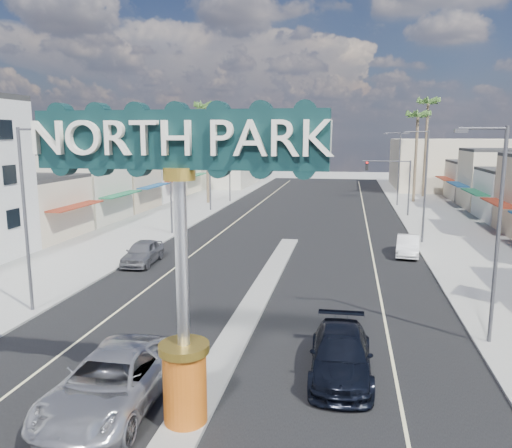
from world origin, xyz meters
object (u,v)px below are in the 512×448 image
at_px(gateway_sign, 181,233).
at_px(suv_left, 112,382).
at_px(streetlight_r_mid, 423,181).
at_px(palm_right_far, 428,107).
at_px(traffic_signal_left, 225,174).
at_px(suv_right, 341,355).
at_px(streetlight_l_near, 28,211).
at_px(palm_right_mid, 418,119).
at_px(streetlight_l_far, 231,163).
at_px(streetlight_r_far, 398,165).
at_px(streetlight_l_mid, 172,177).
at_px(car_parked_right, 408,246).
at_px(palm_left_far, 207,112).
at_px(streetlight_r_near, 495,225).
at_px(traffic_signal_right, 392,177).
at_px(car_parked_left, 143,252).

distance_m(gateway_sign, suv_left, 5.70).
bearing_deg(streetlight_r_mid, palm_right_far, 81.88).
height_order(traffic_signal_left, suv_right, traffic_signal_left).
bearing_deg(streetlight_l_near, palm_right_mid, 63.01).
relative_size(traffic_signal_left, suv_left, 0.93).
distance_m(streetlight_l_far, streetlight_r_far, 20.87).
xyz_separation_m(streetlight_l_mid, car_parked_right, (19.43, -4.33, -4.34)).
xyz_separation_m(streetlight_r_far, palm_left_far, (-23.43, -2.00, 6.43)).
bearing_deg(suv_left, palm_left_far, 101.85).
xyz_separation_m(gateway_sign, streetlight_r_near, (10.43, 8.02, -0.86)).
distance_m(traffic_signal_left, streetlight_l_mid, 14.07).
height_order(palm_right_far, car_parked_right, palm_right_far).
xyz_separation_m(gateway_sign, streetlight_r_far, (10.43, 50.02, -0.86)).
relative_size(streetlight_r_near, suv_right, 1.66).
xyz_separation_m(traffic_signal_right, palm_right_mid, (3.82, 12.01, 6.33)).
bearing_deg(streetlight_l_near, traffic_signal_right, 60.01).
relative_size(gateway_sign, suv_right, 1.69).
xyz_separation_m(streetlight_l_far, suv_right, (14.96, -45.89, -4.28)).
relative_size(traffic_signal_right, suv_left, 0.93).
xyz_separation_m(traffic_signal_left, traffic_signal_right, (18.37, 0.00, 0.00)).
bearing_deg(traffic_signal_left, suv_left, -81.01).
xyz_separation_m(streetlight_l_mid, streetlight_r_far, (20.87, 22.00, 0.00)).
relative_size(streetlight_l_near, streetlight_l_mid, 1.00).
relative_size(streetlight_r_far, suv_left, 1.40).
distance_m(traffic_signal_left, palm_right_mid, 26.01).
relative_size(traffic_signal_right, car_parked_left, 1.28).
xyz_separation_m(gateway_sign, suv_right, (4.52, 4.13, -5.14)).
relative_size(streetlight_r_mid, palm_right_mid, 0.74).
relative_size(traffic_signal_left, streetlight_l_far, 0.67).
distance_m(streetlight_l_near, streetlight_l_mid, 20.00).
bearing_deg(palm_right_mid, streetlight_l_far, -170.31).
xyz_separation_m(traffic_signal_left, streetlight_r_far, (19.62, 8.01, 0.79)).
relative_size(traffic_signal_left, palm_right_far, 0.43).
bearing_deg(palm_right_mid, gateway_sign, -103.53).
bearing_deg(traffic_signal_right, streetlight_l_far, 157.80).
bearing_deg(streetlight_r_near, palm_right_far, 84.98).
height_order(traffic_signal_right, suv_right, traffic_signal_right).
xyz_separation_m(car_parked_left, car_parked_right, (18.00, 5.80, -0.07)).
xyz_separation_m(traffic_signal_left, palm_left_far, (-3.82, 6.01, 7.22)).
height_order(palm_right_far, suv_right, palm_right_far).
xyz_separation_m(streetlight_r_mid, palm_left_far, (-23.43, 20.00, 6.43)).
xyz_separation_m(palm_left_far, suv_left, (10.38, -47.49, -10.60)).
bearing_deg(suv_right, gateway_sign, -138.67).
height_order(streetlight_l_far, streetlight_r_near, same).
relative_size(streetlight_l_far, car_parked_left, 1.93).
distance_m(traffic_signal_left, palm_left_far, 10.14).
height_order(traffic_signal_left, streetlight_r_near, streetlight_r_near).
distance_m(traffic_signal_left, streetlight_l_near, 34.03).
distance_m(streetlight_l_far, streetlight_r_near, 46.90).
bearing_deg(suv_right, streetlight_r_near, 32.24).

